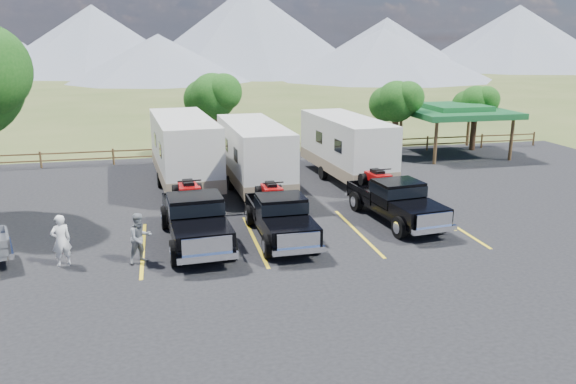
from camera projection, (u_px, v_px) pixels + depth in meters
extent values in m
plane|color=#3F5022|center=(340.00, 280.00, 17.35)|extent=(320.00, 320.00, 0.00)
cube|color=black|center=(314.00, 246.00, 20.17)|extent=(44.00, 34.00, 0.04)
cube|color=yellow|center=(143.00, 249.00, 19.83)|extent=(0.12, 5.50, 0.01)
cube|color=yellow|center=(255.00, 240.00, 20.68)|extent=(0.12, 5.50, 0.01)
cube|color=yellow|center=(358.00, 232.00, 21.53)|extent=(0.12, 5.50, 0.01)
cube|color=yellow|center=(453.00, 225.00, 22.38)|extent=(0.12, 5.50, 0.01)
cylinder|color=black|center=(395.00, 135.00, 34.88)|extent=(0.39, 0.39, 2.80)
sphere|color=#154A12|center=(396.00, 101.00, 34.33)|extent=(2.52, 2.52, 2.52)
sphere|color=#154A12|center=(408.00, 97.00, 33.95)|extent=(1.98, 1.98, 1.98)
sphere|color=#154A12|center=(386.00, 104.00, 34.64)|extent=(2.16, 2.16, 2.16)
cylinder|color=black|center=(473.00, 132.00, 37.13)|extent=(0.38, 0.38, 2.52)
sphere|color=#154A12|center=(476.00, 103.00, 36.63)|extent=(2.24, 2.24, 2.24)
sphere|color=#154A12|center=(486.00, 100.00, 36.29)|extent=(1.76, 1.76, 1.76)
sphere|color=#154A12|center=(467.00, 105.00, 36.91)|extent=(1.92, 1.92, 1.92)
cylinder|color=black|center=(214.00, 134.00, 34.40)|extent=(0.41, 0.41, 3.08)
sphere|color=#154A12|center=(213.00, 96.00, 33.79)|extent=(2.80, 2.80, 2.80)
sphere|color=#154A12|center=(224.00, 92.00, 33.36)|extent=(2.20, 2.20, 2.20)
sphere|color=#154A12|center=(203.00, 99.00, 34.14)|extent=(2.40, 2.40, 2.40)
cylinder|color=brown|center=(41.00, 160.00, 32.08)|extent=(0.12, 0.12, 1.00)
cylinder|color=brown|center=(113.00, 157.00, 32.93)|extent=(0.12, 0.12, 1.00)
cylinder|color=brown|center=(182.00, 154.00, 33.78)|extent=(0.12, 0.12, 1.00)
cylinder|color=brown|center=(248.00, 151.00, 34.63)|extent=(0.12, 0.12, 1.00)
cylinder|color=brown|center=(311.00, 148.00, 35.47)|extent=(0.12, 0.12, 1.00)
cylinder|color=brown|center=(370.00, 146.00, 36.32)|extent=(0.12, 0.12, 1.00)
cylinder|color=brown|center=(427.00, 143.00, 37.17)|extent=(0.12, 0.12, 1.00)
cylinder|color=brown|center=(482.00, 141.00, 38.02)|extent=(0.12, 0.12, 1.00)
cylinder|color=brown|center=(534.00, 139.00, 38.86)|extent=(0.12, 0.12, 1.00)
cube|color=brown|center=(280.00, 151.00, 35.06)|extent=(36.00, 0.06, 0.08)
cube|color=brown|center=(280.00, 144.00, 34.96)|extent=(36.00, 0.06, 0.08)
cylinder|color=brown|center=(436.00, 143.00, 32.88)|extent=(0.20, 0.20, 2.60)
cylinder|color=brown|center=(401.00, 130.00, 37.58)|extent=(0.20, 0.20, 2.60)
cylinder|color=brown|center=(511.00, 140.00, 33.94)|extent=(0.20, 0.20, 2.60)
cylinder|color=brown|center=(468.00, 127.00, 38.64)|extent=(0.20, 0.20, 2.60)
cube|color=#1C6230|center=(455.00, 112.00, 35.37)|extent=(6.20, 6.20, 0.35)
cube|color=#1C6230|center=(455.00, 107.00, 35.29)|extent=(3.50, 3.50, 0.35)
cone|color=gray|center=(94.00, 40.00, 117.06)|extent=(44.00, 44.00, 14.00)
cone|color=gray|center=(248.00, 30.00, 119.55)|extent=(52.00, 52.00, 18.00)
cone|color=gray|center=(386.00, 44.00, 133.19)|extent=(40.00, 40.00, 12.00)
cone|color=gray|center=(517.00, 37.00, 135.81)|extent=(50.00, 50.00, 15.00)
cone|color=gray|center=(159.00, 58.00, 97.09)|extent=(32.00, 32.00, 8.00)
cone|color=gray|center=(382.00, 54.00, 102.61)|extent=(40.00, 40.00, 9.00)
cube|color=black|center=(196.00, 227.00, 20.23)|extent=(2.18, 5.73, 0.36)
cube|color=black|center=(203.00, 234.00, 18.38)|extent=(2.01, 1.90, 0.49)
cube|color=black|center=(195.00, 209.00, 19.94)|extent=(1.95, 1.66, 0.99)
cube|color=black|center=(195.00, 205.00, 19.90)|extent=(2.00, 1.72, 0.44)
cube|color=black|center=(189.00, 206.00, 21.81)|extent=(2.05, 2.49, 0.54)
cube|color=white|center=(207.00, 246.00, 17.46)|extent=(1.58, 0.18, 0.54)
cube|color=white|center=(208.00, 258.00, 17.51)|extent=(1.94, 0.30, 0.22)
cube|color=white|center=(186.00, 206.00, 22.99)|extent=(1.94, 0.28, 0.22)
cylinder|color=black|center=(175.00, 253.00, 18.22)|extent=(0.35, 0.91, 0.89)
cylinder|color=black|center=(231.00, 247.00, 18.72)|extent=(0.35, 0.91, 0.89)
cylinder|color=black|center=(165.00, 218.00, 21.84)|extent=(0.35, 0.91, 0.89)
cylinder|color=black|center=(213.00, 214.00, 22.34)|extent=(0.35, 0.91, 0.89)
cube|color=#980809|center=(188.00, 189.00, 21.63)|extent=(0.77, 1.33, 0.35)
cube|color=black|center=(188.00, 183.00, 21.56)|extent=(0.44, 0.76, 0.18)
cube|color=#980809|center=(190.00, 190.00, 21.10)|extent=(0.81, 0.40, 0.22)
cylinder|color=black|center=(189.00, 181.00, 21.10)|extent=(0.89, 0.12, 0.06)
cylinder|color=black|center=(179.00, 199.00, 21.06)|extent=(0.29, 0.57, 0.55)
cylinder|color=black|center=(202.00, 197.00, 21.30)|extent=(0.29, 0.57, 0.55)
cylinder|color=black|center=(176.00, 192.00, 22.06)|extent=(0.29, 0.57, 0.55)
cylinder|color=black|center=(198.00, 190.00, 22.31)|extent=(0.29, 0.57, 0.55)
cube|color=black|center=(280.00, 224.00, 20.73)|extent=(1.75, 5.16, 0.32)
cube|color=black|center=(292.00, 230.00, 19.03)|extent=(1.76, 1.65, 0.45)
cube|color=black|center=(281.00, 208.00, 20.46)|extent=(1.72, 1.43, 0.90)
cube|color=black|center=(281.00, 204.00, 20.42)|extent=(1.75, 1.49, 0.41)
cube|color=black|center=(271.00, 205.00, 22.19)|extent=(1.77, 2.19, 0.50)
cube|color=white|center=(299.00, 241.00, 18.18)|extent=(1.44, 0.10, 0.50)
cube|color=white|center=(299.00, 251.00, 18.22)|extent=(1.77, 0.19, 0.20)
cube|color=white|center=(266.00, 205.00, 23.28)|extent=(1.77, 0.17, 0.20)
cylinder|color=black|center=(268.00, 246.00, 18.91)|extent=(0.28, 0.81, 0.81)
cylinder|color=black|center=(316.00, 242.00, 19.30)|extent=(0.28, 0.81, 0.81)
cylinder|color=black|center=(250.00, 215.00, 22.25)|extent=(0.28, 0.81, 0.81)
cylinder|color=black|center=(291.00, 212.00, 22.64)|extent=(0.28, 0.81, 0.81)
cube|color=#980809|center=(271.00, 190.00, 22.03)|extent=(0.65, 1.18, 0.32)
cube|color=black|center=(271.00, 185.00, 21.97)|extent=(0.37, 0.68, 0.16)
cube|color=#980809|center=(274.00, 191.00, 21.54)|extent=(0.73, 0.33, 0.20)
cylinder|color=black|center=(273.00, 183.00, 21.54)|extent=(0.81, 0.07, 0.05)
cylinder|color=black|center=(263.00, 199.00, 21.52)|extent=(0.24, 0.51, 0.50)
cylinder|color=black|center=(284.00, 197.00, 21.70)|extent=(0.24, 0.51, 0.50)
cylinder|color=black|center=(259.00, 192.00, 22.44)|extent=(0.24, 0.51, 0.50)
cylinder|color=black|center=(278.00, 191.00, 22.63)|extent=(0.24, 0.51, 0.50)
cube|color=black|center=(396.00, 207.00, 22.69)|extent=(2.30, 5.43, 0.33)
cube|color=black|center=(420.00, 212.00, 20.98)|extent=(1.96, 1.86, 0.46)
cube|color=black|center=(398.00, 192.00, 22.41)|extent=(1.89, 1.63, 0.93)
cube|color=black|center=(398.00, 189.00, 22.37)|extent=(1.94, 1.69, 0.42)
cube|color=black|center=(377.00, 191.00, 24.14)|extent=(2.02, 2.41, 0.51)
cube|color=white|center=(434.00, 220.00, 20.13)|extent=(1.48, 0.24, 0.51)
cube|color=white|center=(435.00, 230.00, 20.18)|extent=(1.82, 0.37, 0.20)
cube|color=white|center=(365.00, 192.00, 25.23)|extent=(1.82, 0.36, 0.20)
cylinder|color=black|center=(400.00, 227.00, 20.79)|extent=(0.37, 0.86, 0.83)
cylinder|color=black|center=(440.00, 222.00, 21.34)|extent=(0.37, 0.86, 0.83)
cylinder|color=black|center=(356.00, 201.00, 24.12)|extent=(0.37, 0.86, 0.83)
cylinder|color=black|center=(392.00, 198.00, 24.68)|extent=(0.37, 0.86, 0.83)
cube|color=#980809|center=(377.00, 177.00, 23.97)|extent=(0.78, 1.27, 0.32)
cube|color=black|center=(377.00, 172.00, 23.91)|extent=(0.45, 0.73, 0.17)
cube|color=#980809|center=(383.00, 178.00, 23.48)|extent=(0.77, 0.41, 0.20)
cylinder|color=black|center=(382.00, 170.00, 23.48)|extent=(0.83, 0.15, 0.06)
cylinder|color=black|center=(374.00, 185.00, 23.42)|extent=(0.30, 0.54, 0.52)
cylinder|color=black|center=(391.00, 183.00, 23.69)|extent=(0.30, 0.54, 0.52)
cylinder|color=black|center=(363.00, 179.00, 24.35)|extent=(0.30, 0.54, 0.52)
cylinder|color=black|center=(380.00, 178.00, 24.62)|extent=(0.30, 0.54, 0.52)
cube|color=silver|center=(184.00, 147.00, 27.56)|extent=(3.22, 8.24, 2.90)
cube|color=#817059|center=(185.00, 169.00, 27.85)|extent=(3.25, 8.29, 0.64)
cube|color=black|center=(160.00, 150.00, 25.25)|extent=(0.10, 0.97, 0.64)
cube|color=black|center=(217.00, 147.00, 26.00)|extent=(0.10, 0.97, 0.64)
cylinder|color=black|center=(160.00, 180.00, 27.94)|extent=(0.33, 0.77, 0.75)
cylinder|color=black|center=(209.00, 176.00, 28.64)|extent=(0.33, 0.77, 0.75)
cube|color=black|center=(201.00, 204.00, 23.35)|extent=(0.29, 1.94, 0.11)
cube|color=silver|center=(254.00, 152.00, 27.06)|extent=(2.72, 7.63, 2.71)
cube|color=#817059|center=(254.00, 173.00, 27.34)|extent=(2.75, 7.67, 0.60)
cube|color=black|center=(236.00, 155.00, 24.93)|extent=(0.06, 0.90, 0.60)
cube|color=black|center=(288.00, 152.00, 25.54)|extent=(0.06, 0.90, 0.60)
cylinder|color=black|center=(230.00, 183.00, 27.47)|extent=(0.28, 0.71, 0.70)
cylinder|color=black|center=(275.00, 180.00, 28.03)|extent=(0.28, 0.71, 0.70)
cube|color=black|center=(277.00, 206.00, 23.08)|extent=(0.20, 1.81, 0.10)
cube|color=silver|center=(346.00, 143.00, 29.15)|extent=(3.00, 7.70, 2.71)
cube|color=#817059|center=(345.00, 163.00, 29.43)|extent=(3.02, 7.74, 0.60)
cube|color=black|center=(338.00, 146.00, 27.00)|extent=(0.09, 0.90, 0.60)
cube|color=black|center=(384.00, 143.00, 27.69)|extent=(0.09, 0.90, 0.60)
cylinder|color=black|center=(323.00, 173.00, 29.52)|extent=(0.31, 0.72, 0.70)
cylinder|color=black|center=(362.00, 170.00, 30.16)|extent=(0.31, 0.72, 0.70)
cube|color=black|center=(386.00, 192.00, 25.22)|extent=(0.26, 1.81, 0.10)
cube|color=white|center=(10.00, 248.00, 18.44)|extent=(0.64, 1.76, 0.20)
imported|color=white|center=(61.00, 240.00, 18.17)|extent=(0.74, 0.64, 1.73)
imported|color=slate|center=(140.00, 238.00, 18.41)|extent=(1.04, 0.97, 1.70)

